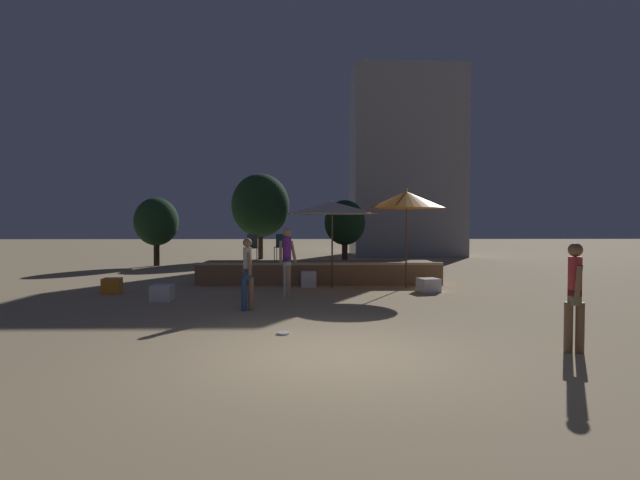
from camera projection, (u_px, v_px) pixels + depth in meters
The scene contains 18 objects.
ground_plane at pixel (330, 355), 7.54m from camera, with size 120.00×120.00×0.00m, color tan.
wooden_deck at pixel (319, 272), 17.15m from camera, with size 8.00×2.32×0.74m.
patio_umbrella_0 at pixel (332, 208), 15.41m from camera, with size 2.86×2.86×2.75m.
patio_umbrella_1 at pixel (406, 200), 15.45m from camera, with size 2.39×2.39×3.07m.
cube_seat_0 at pixel (162, 293), 12.87m from camera, with size 0.53×0.53×0.41m.
cube_seat_1 at pixel (429, 285), 14.58m from camera, with size 0.66×0.66×0.39m.
cube_seat_2 at pixel (308, 279), 15.69m from camera, with size 0.49×0.49×0.50m.
cube_seat_3 at pixel (112, 286), 14.19m from camera, with size 0.53×0.53×0.44m.
person_0 at pixel (575, 294), 7.61m from camera, with size 0.29×0.53×1.69m.
person_1 at pixel (248, 272), 11.38m from camera, with size 0.28×0.53×1.66m.
person_2 at pixel (287, 259), 13.43m from camera, with size 0.49×0.30×1.87m.
bistro_chair_0 at pixel (253, 245), 16.54m from camera, with size 0.44×0.44×0.90m.
bistro_chair_1 at pixel (280, 244), 17.09m from camera, with size 0.41×0.42×0.90m.
frisbee_disc at pixel (283, 333), 8.95m from camera, with size 0.23×0.23×0.03m.
background_tree_0 at pixel (345, 223), 23.83m from camera, with size 1.95×1.95×3.14m.
background_tree_1 at pixel (156, 222), 23.73m from camera, with size 2.07×2.07×3.25m.
background_tree_2 at pixel (260, 206), 28.29m from camera, with size 3.27×3.27×4.85m.
distant_building at pixel (405, 165), 31.87m from camera, with size 6.78×4.94×11.59m.
Camera 1 is at (-0.31, -7.48, 1.97)m, focal length 28.00 mm.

